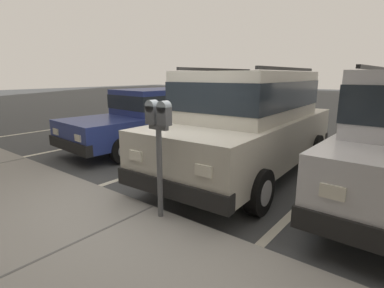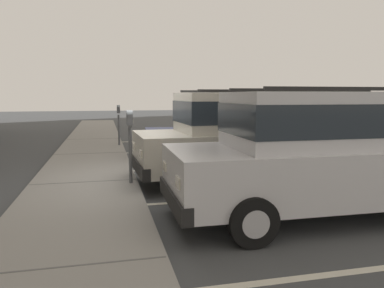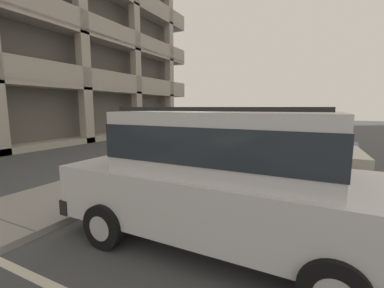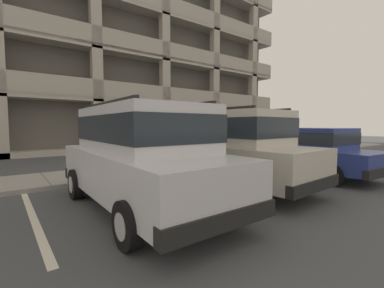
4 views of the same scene
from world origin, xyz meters
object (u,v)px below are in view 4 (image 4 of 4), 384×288
(red_sedan, at_px, (142,153))
(parking_garage, at_px, (73,23))
(parking_meter_far, at_px, (280,137))
(silver_suv, at_px, (229,146))
(parking_meter_near, at_px, (173,137))
(dark_hatchback, at_px, (309,150))

(red_sedan, height_order, parking_garage, parking_garage)
(parking_meter_far, bearing_deg, silver_suv, -157.38)
(parking_meter_near, distance_m, parking_meter_far, 6.12)
(red_sedan, height_order, parking_meter_far, red_sedan)
(dark_hatchback, bearing_deg, red_sedan, -177.51)
(red_sedan, distance_m, parking_meter_far, 9.08)
(parking_meter_near, bearing_deg, parking_garage, 90.16)
(silver_suv, xyz_separation_m, red_sedan, (-2.62, -0.26, 0.00))
(silver_suv, xyz_separation_m, parking_meter_far, (6.02, 2.51, -0.01))
(red_sedan, height_order, dark_hatchback, red_sedan)
(dark_hatchback, distance_m, parking_meter_far, 4.13)
(silver_suv, relative_size, parking_meter_near, 3.24)
(red_sedan, bearing_deg, dark_hatchback, -1.62)
(parking_meter_far, relative_size, parking_garage, 0.05)
(dark_hatchback, relative_size, parking_meter_far, 3.17)
(parking_garage, bearing_deg, red_sedan, -98.84)
(parking_meter_near, bearing_deg, red_sedan, -132.21)
(silver_suv, height_order, red_sedan, same)
(silver_suv, height_order, parking_meter_near, silver_suv)
(dark_hatchback, relative_size, parking_meter_near, 3.08)
(parking_garage, bearing_deg, parking_meter_far, -65.02)
(silver_suv, xyz_separation_m, parking_meter_near, (-0.10, 2.52, 0.15))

